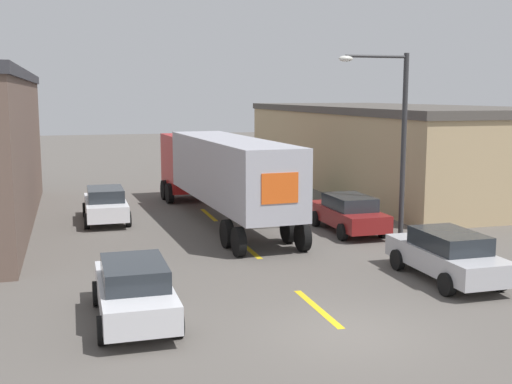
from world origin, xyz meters
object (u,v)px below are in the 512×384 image
at_px(semi_truck, 218,169).
at_px(parked_car_left_far, 106,204).
at_px(parked_car_right_near, 447,254).
at_px(parked_car_right_mid, 348,213).
at_px(parked_car_left_near, 134,289).
at_px(street_lamp, 395,130).
at_px(parked_car_right_far, 283,185).

bearing_deg(semi_truck, parked_car_left_far, 166.70).
xyz_separation_m(parked_car_right_near, parked_car_right_mid, (0.00, 7.19, 0.00)).
bearing_deg(semi_truck, parked_car_left_near, -115.18).
relative_size(semi_truck, street_lamp, 2.11).
relative_size(parked_car_left_near, street_lamp, 0.64).
height_order(parked_car_left_far, street_lamp, street_lamp).
relative_size(parked_car_left_near, parked_car_left_far, 1.00).
bearing_deg(parked_car_left_far, parked_car_right_near, -52.18).
distance_m(parked_car_left_near, parked_car_right_far, 19.11).
distance_m(parked_car_left_far, street_lamp, 12.89).
bearing_deg(semi_truck, parked_car_right_mid, -45.37).
xyz_separation_m(parked_car_right_near, parked_car_left_far, (-9.43, 12.14, 0.00)).
height_order(parked_car_left_far, parked_car_right_far, same).
bearing_deg(street_lamp, parked_car_left_far, 149.53).
xyz_separation_m(semi_truck, parked_car_right_mid, (4.50, -4.07, -1.51)).
bearing_deg(parked_car_right_far, parked_car_right_mid, -90.00).
xyz_separation_m(semi_truck, parked_car_right_near, (4.50, -11.27, -1.51)).
bearing_deg(parked_car_left_near, street_lamp, 32.41).
distance_m(parked_car_left_near, street_lamp, 13.14).
bearing_deg(parked_car_left_far, parked_car_right_far, 20.51).
distance_m(parked_car_left_near, parked_car_left_far, 13.09).
bearing_deg(parked_car_right_far, parked_car_left_near, -119.56).
distance_m(semi_truck, parked_car_left_far, 5.23).
bearing_deg(semi_truck, parked_car_right_far, 41.17).
bearing_deg(parked_car_right_near, semi_truck, 111.77).
xyz_separation_m(semi_truck, parked_car_right_far, (4.50, 4.40, -1.51)).
relative_size(parked_car_left_near, parked_car_right_mid, 1.00).
xyz_separation_m(parked_car_right_near, parked_car_right_far, (0.00, 15.67, 0.00)).
distance_m(parked_car_left_far, parked_car_right_far, 10.06).
height_order(parked_car_right_near, parked_car_right_far, same).
bearing_deg(parked_car_right_far, parked_car_left_far, -159.49).
relative_size(parked_car_right_mid, parked_car_right_far, 1.00).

